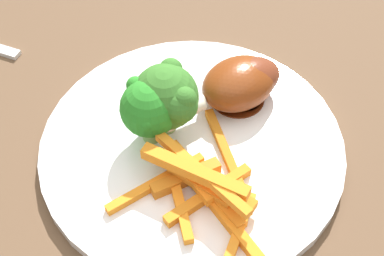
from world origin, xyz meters
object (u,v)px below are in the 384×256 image
object	(u,v)px
broccoli_floret_front	(168,97)
broccoli_floret_middle	(149,108)
dinner_plate	(192,146)
carrot_fries_pile	(202,186)
chicken_drumstick_near	(235,86)
chicken_drumstick_far	(238,84)

from	to	relation	value
broccoli_floret_front	broccoli_floret_middle	size ratio (longest dim) A/B	1.08
dinner_plate	carrot_fries_pile	distance (m)	0.06
dinner_plate	chicken_drumstick_near	xyz separation A→B (m)	(-0.02, -0.06, 0.03)
dinner_plate	broccoli_floret_middle	world-z (taller)	broccoli_floret_middle
broccoli_floret_middle	carrot_fries_pile	size ratio (longest dim) A/B	0.47
broccoli_floret_middle	chicken_drumstick_far	bearing A→B (deg)	-127.26
broccoli_floret_front	chicken_drumstick_far	bearing A→B (deg)	-127.53
dinner_plate	chicken_drumstick_far	world-z (taller)	chicken_drumstick_far
broccoli_floret_middle	broccoli_floret_front	bearing A→B (deg)	-126.15
broccoli_floret_middle	chicken_drumstick_far	size ratio (longest dim) A/B	0.55
carrot_fries_pile	chicken_drumstick_far	size ratio (longest dim) A/B	1.17
dinner_plate	chicken_drumstick_far	size ratio (longest dim) A/B	2.32
dinner_plate	carrot_fries_pile	bearing A→B (deg)	120.57
broccoli_floret_front	broccoli_floret_middle	world-z (taller)	broccoli_floret_front
broccoli_floret_front	carrot_fries_pile	distance (m)	0.08
broccoli_floret_front	chicken_drumstick_near	size ratio (longest dim) A/B	0.57
dinner_plate	broccoli_floret_middle	distance (m)	0.06
carrot_fries_pile	dinner_plate	bearing A→B (deg)	-59.43
broccoli_floret_front	carrot_fries_pile	world-z (taller)	broccoli_floret_front
chicken_drumstick_far	dinner_plate	bearing A→B (deg)	73.17
chicken_drumstick_near	carrot_fries_pile	bearing A→B (deg)	95.20
chicken_drumstick_near	broccoli_floret_front	bearing A→B (deg)	52.23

